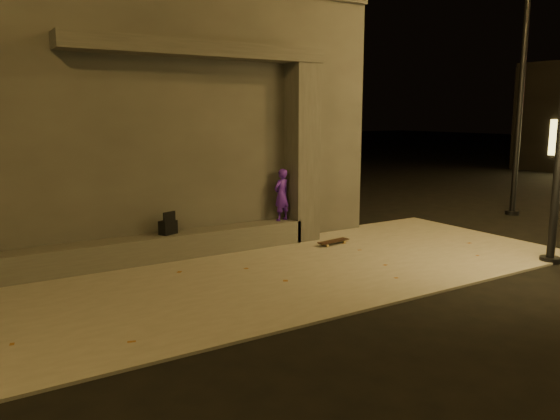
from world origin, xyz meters
TOP-DOWN VIEW (x-y plane):
  - ground at (0.00, 0.00)m, footprint 120.00×120.00m
  - sidewalk at (0.00, 2.00)m, footprint 11.00×4.40m
  - building at (-1.00, 6.49)m, footprint 9.00×5.10m
  - ledge at (-1.50, 3.75)m, footprint 6.00×0.55m
  - column at (1.70, 3.75)m, footprint 0.55×0.55m
  - canopy at (-0.50, 3.80)m, footprint 5.00×0.70m
  - skateboarder at (1.20, 3.75)m, footprint 0.44×0.35m
  - backpack at (-1.24, 3.75)m, footprint 0.35×0.29m
  - skateboard at (1.95, 2.98)m, footprint 0.75×0.29m
  - street_lamp_2 at (8.17, 3.25)m, footprint 0.36×0.36m

SIDE VIEW (x-z plane):
  - ground at x=0.00m, z-range 0.00..0.00m
  - sidewalk at x=0.00m, z-range 0.00..0.04m
  - skateboard at x=1.95m, z-range 0.07..0.15m
  - ledge at x=-1.50m, z-range 0.04..0.49m
  - backpack at x=-1.24m, z-range 0.42..0.85m
  - skateboarder at x=1.20m, z-range 0.49..1.55m
  - column at x=1.70m, z-range 0.04..3.64m
  - building at x=-1.00m, z-range -0.01..5.22m
  - canopy at x=-0.50m, z-range 3.64..3.92m
  - street_lamp_2 at x=8.17m, z-range 0.49..8.11m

